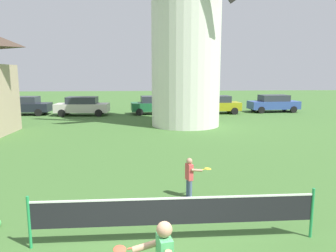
{
  "coord_description": "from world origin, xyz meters",
  "views": [
    {
      "loc": [
        -0.15,
        -4.41,
        3.49
      ],
      "look_at": [
        0.45,
        3.69,
        2.14
      ],
      "focal_mm": 33.87,
      "sensor_mm": 36.0,
      "label": 1
    }
  ],
  "objects_px": {
    "parked_car_black": "(23,105)",
    "parked_car_mustard": "(216,104)",
    "parked_car_cream": "(82,106)",
    "parked_car_green": "(154,105)",
    "parked_car_blue": "(274,103)",
    "player_far": "(190,175)",
    "tennis_net": "(175,211)",
    "windmill": "(186,8)"
  },
  "relations": [
    {
      "from": "parked_car_cream",
      "to": "parked_car_mustard",
      "type": "height_order",
      "value": "same"
    },
    {
      "from": "windmill",
      "to": "parked_car_black",
      "type": "bearing_deg",
      "value": 153.92
    },
    {
      "from": "player_far",
      "to": "parked_car_green",
      "type": "height_order",
      "value": "parked_car_green"
    },
    {
      "from": "tennis_net",
      "to": "windmill",
      "type": "bearing_deg",
      "value": 81.85
    },
    {
      "from": "parked_car_black",
      "to": "parked_car_mustard",
      "type": "relative_size",
      "value": 1.08
    },
    {
      "from": "windmill",
      "to": "parked_car_blue",
      "type": "xyz_separation_m",
      "value": [
        8.97,
        6.81,
        -6.82
      ]
    },
    {
      "from": "parked_car_green",
      "to": "tennis_net",
      "type": "bearing_deg",
      "value": -90.55
    },
    {
      "from": "parked_car_black",
      "to": "parked_car_green",
      "type": "xyz_separation_m",
      "value": [
        11.08,
        -0.19,
        -0.0
      ]
    },
    {
      "from": "parked_car_green",
      "to": "parked_car_mustard",
      "type": "relative_size",
      "value": 0.98
    },
    {
      "from": "tennis_net",
      "to": "player_far",
      "type": "height_order",
      "value": "player_far"
    },
    {
      "from": "parked_car_green",
      "to": "parked_car_blue",
      "type": "height_order",
      "value": "same"
    },
    {
      "from": "tennis_net",
      "to": "parked_car_black",
      "type": "relative_size",
      "value": 1.32
    },
    {
      "from": "tennis_net",
      "to": "parked_car_cream",
      "type": "bearing_deg",
      "value": 105.62
    },
    {
      "from": "windmill",
      "to": "player_far",
      "type": "height_order",
      "value": "windmill"
    },
    {
      "from": "tennis_net",
      "to": "parked_car_mustard",
      "type": "height_order",
      "value": "parked_car_mustard"
    },
    {
      "from": "tennis_net",
      "to": "parked_car_black",
      "type": "distance_m",
      "value": 24.06
    },
    {
      "from": "windmill",
      "to": "parked_car_blue",
      "type": "height_order",
      "value": "windmill"
    },
    {
      "from": "tennis_net",
      "to": "player_far",
      "type": "bearing_deg",
      "value": 74.79
    },
    {
      "from": "parked_car_cream",
      "to": "windmill",
      "type": "bearing_deg",
      "value": -35.6
    },
    {
      "from": "player_far",
      "to": "parked_car_black",
      "type": "height_order",
      "value": "parked_car_black"
    },
    {
      "from": "parked_car_cream",
      "to": "parked_car_black",
      "type": "bearing_deg",
      "value": 172.4
    },
    {
      "from": "parked_car_mustard",
      "to": "player_far",
      "type": "bearing_deg",
      "value": -105.0
    },
    {
      "from": "player_far",
      "to": "parked_car_green",
      "type": "bearing_deg",
      "value": 91.37
    },
    {
      "from": "player_far",
      "to": "parked_car_cream",
      "type": "relative_size",
      "value": 0.26
    },
    {
      "from": "parked_car_cream",
      "to": "parked_car_blue",
      "type": "distance_m",
      "value": 16.98
    },
    {
      "from": "tennis_net",
      "to": "player_far",
      "type": "relative_size",
      "value": 5.14
    },
    {
      "from": "parked_car_black",
      "to": "parked_car_blue",
      "type": "bearing_deg",
      "value": 1.13
    },
    {
      "from": "tennis_net",
      "to": "parked_car_green",
      "type": "distance_m",
      "value": 21.27
    },
    {
      "from": "windmill",
      "to": "parked_car_green",
      "type": "distance_m",
      "value": 9.42
    },
    {
      "from": "player_far",
      "to": "parked_car_green",
      "type": "xyz_separation_m",
      "value": [
        -0.45,
        18.86,
        0.15
      ]
    },
    {
      "from": "parked_car_black",
      "to": "parked_car_green",
      "type": "distance_m",
      "value": 11.08
    },
    {
      "from": "parked_car_cream",
      "to": "parked_car_green",
      "type": "relative_size",
      "value": 1.1
    },
    {
      "from": "parked_car_green",
      "to": "parked_car_cream",
      "type": "bearing_deg",
      "value": -175.34
    },
    {
      "from": "parked_car_cream",
      "to": "parked_car_blue",
      "type": "height_order",
      "value": "same"
    },
    {
      "from": "parked_car_green",
      "to": "parked_car_blue",
      "type": "bearing_deg",
      "value": 3.24
    },
    {
      "from": "player_far",
      "to": "parked_car_green",
      "type": "distance_m",
      "value": 18.86
    },
    {
      "from": "tennis_net",
      "to": "parked_car_black",
      "type": "bearing_deg",
      "value": 116.88
    },
    {
      "from": "parked_car_cream",
      "to": "parked_car_blue",
      "type": "relative_size",
      "value": 0.98
    },
    {
      "from": "parked_car_cream",
      "to": "parked_car_mustard",
      "type": "relative_size",
      "value": 1.08
    },
    {
      "from": "tennis_net",
      "to": "player_far",
      "type": "distance_m",
      "value": 2.5
    },
    {
      "from": "parked_car_green",
      "to": "windmill",
      "type": "bearing_deg",
      "value": -72.49
    },
    {
      "from": "parked_car_cream",
      "to": "parked_car_green",
      "type": "height_order",
      "value": "same"
    }
  ]
}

